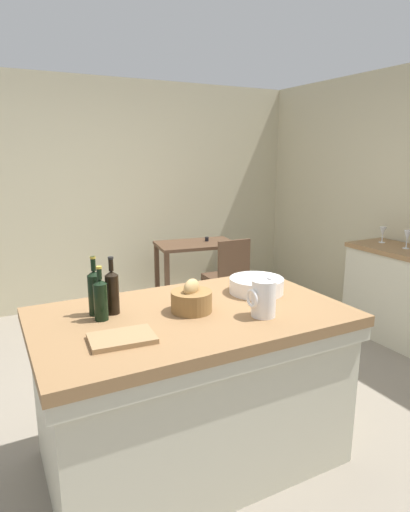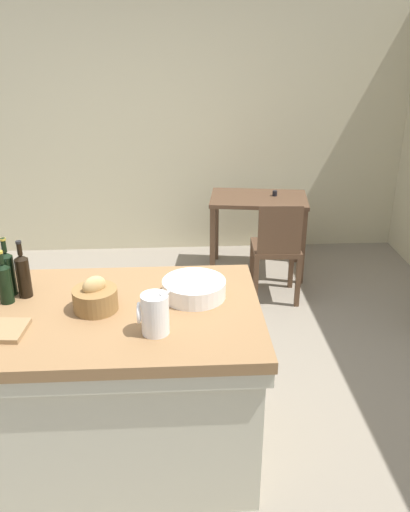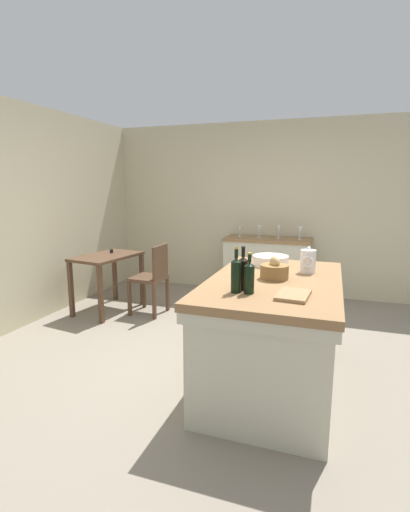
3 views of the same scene
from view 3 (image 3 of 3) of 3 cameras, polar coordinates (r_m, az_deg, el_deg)
name	(u,v)px [view 3 (image 3 of 3)]	position (r m, az deg, el deg)	size (l,w,h in m)	color
ground_plane	(226,363)	(3.67, 3.25, -16.04)	(6.76, 6.76, 0.00)	gray
wall_back	(1,218)	(4.71, -28.80, 5.12)	(5.32, 0.12, 2.60)	beige
wall_right	(273,209)	(5.84, 10.39, 7.09)	(0.12, 5.20, 2.60)	beige
island_table	(273,329)	(3.17, 10.39, -10.92)	(1.69, 1.02, 0.92)	olive
side_cabinet	(267,268)	(5.62, 9.47, -1.77)	(0.52, 1.27, 0.90)	olive
writing_desk	(107,264)	(5.07, -14.75, -1.24)	(0.97, 0.68, 0.81)	#513826
wooden_chair	(152,276)	(4.85, -8.09, -3.13)	(0.42, 0.42, 0.91)	#513826
pitcher	(308,261)	(3.30, 15.51, -0.74)	(0.17, 0.13, 0.24)	white
wash_bowl	(270,260)	(3.54, 10.00, -0.68)	(0.34, 0.34, 0.09)	white
bread_basket	(274,271)	(3.03, 10.59, -2.22)	(0.23, 0.23, 0.18)	olive
cutting_board	(293,295)	(2.58, 13.38, -5.83)	(0.30, 0.20, 0.02)	#99754C
wine_bottle_dark	(243,272)	(2.67, 5.83, -2.50)	(0.07, 0.07, 0.32)	black
wine_bottle_amber	(236,274)	(2.59, 4.78, -2.81)	(0.07, 0.07, 0.32)	black
wine_bottle_green	(249,277)	(2.58, 6.79, -3.21)	(0.07, 0.07, 0.29)	black
wine_glass_far_left	(300,231)	(5.45, 14.37, 3.80)	(0.07, 0.07, 0.19)	white
wine_glass_left	(279,229)	(5.55, 11.25, 4.04)	(0.07, 0.07, 0.19)	white
wine_glass_middle	(259,229)	(5.57, 8.30, 4.06)	(0.07, 0.07, 0.17)	white
wine_glass_right	(240,229)	(5.66, 5.36, 4.12)	(0.07, 0.07, 0.16)	white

